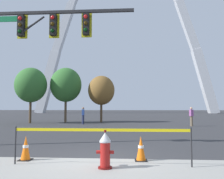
% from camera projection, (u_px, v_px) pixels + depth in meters
% --- Properties ---
extents(ground_plane, '(240.00, 240.00, 0.00)m').
position_uv_depth(ground_plane, '(98.00, 159.00, 7.30)').
color(ground_plane, '#333335').
extents(fire_hydrant, '(0.46, 0.48, 0.99)m').
position_uv_depth(fire_hydrant, '(105.00, 150.00, 6.22)').
color(fire_hydrant, '#5E0F0D').
rests_on(fire_hydrant, ground).
extents(caution_tape_barrier, '(4.85, 0.05, 1.04)m').
position_uv_depth(caution_tape_barrier, '(101.00, 140.00, 6.52)').
color(caution_tape_barrier, '#232326').
rests_on(caution_tape_barrier, ground).
extents(traffic_cone_by_hydrant, '(0.36, 0.36, 0.73)m').
position_uv_depth(traffic_cone_by_hydrant, '(26.00, 148.00, 7.16)').
color(traffic_cone_by_hydrant, black).
rests_on(traffic_cone_by_hydrant, ground).
extents(traffic_cone_mid_sidewalk, '(0.36, 0.36, 0.73)m').
position_uv_depth(traffic_cone_mid_sidewalk, '(141.00, 149.00, 7.09)').
color(traffic_cone_mid_sidewalk, black).
rests_on(traffic_cone_mid_sidewalk, ground).
extents(traffic_signal_gantry, '(6.42, 0.44, 6.00)m').
position_uv_depth(traffic_signal_gantry, '(29.00, 44.00, 10.14)').
color(traffic_signal_gantry, '#232326').
rests_on(traffic_signal_gantry, ground).
extents(monument_arch, '(48.47, 2.31, 51.01)m').
position_uv_depth(monument_arch, '(124.00, 31.00, 65.15)').
color(monument_arch, silver).
rests_on(monument_arch, ground).
extents(tree_far_left, '(3.17, 3.17, 5.54)m').
position_uv_depth(tree_far_left, '(31.00, 85.00, 24.01)').
color(tree_far_left, brown).
rests_on(tree_far_left, ground).
extents(tree_left_mid, '(3.27, 3.27, 5.73)m').
position_uv_depth(tree_left_mid, '(66.00, 85.00, 25.22)').
color(tree_left_mid, brown).
rests_on(tree_left_mid, ground).
extents(tree_center_left, '(2.79, 2.79, 4.89)m').
position_uv_depth(tree_center_left, '(101.00, 90.00, 25.21)').
color(tree_center_left, brown).
rests_on(tree_center_left, ground).
extents(pedestrian_walking_left, '(0.22, 0.35, 1.59)m').
position_uv_depth(pedestrian_walking_left, '(83.00, 115.00, 22.33)').
color(pedestrian_walking_left, '#232847').
rests_on(pedestrian_walking_left, ground).
extents(pedestrian_standing_center, '(0.39, 0.37, 1.59)m').
position_uv_depth(pedestrian_standing_center, '(191.00, 116.00, 19.92)').
color(pedestrian_standing_center, brown).
rests_on(pedestrian_standing_center, ground).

